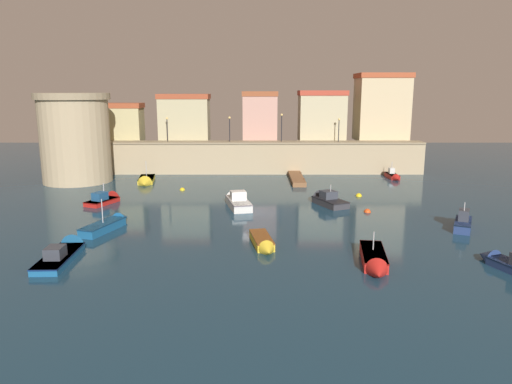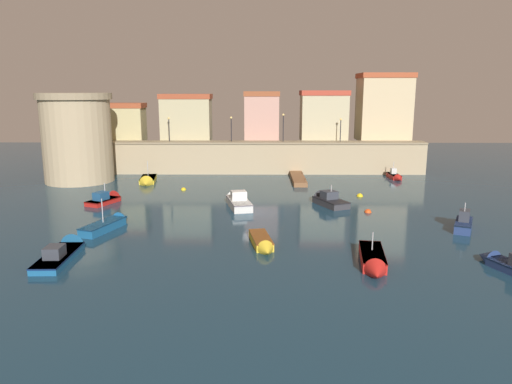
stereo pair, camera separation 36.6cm
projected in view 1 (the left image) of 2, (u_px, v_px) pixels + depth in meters
name	position (u px, v px, depth m)	size (l,w,h in m)	color
ground_plane	(256.00, 212.00, 46.04)	(124.15, 124.15, 0.00)	#19384C
quay_wall	(256.00, 157.00, 67.16)	(46.66, 3.07, 4.47)	tan
old_town_backdrop	(285.00, 114.00, 69.53)	(45.92, 5.78, 9.65)	tan
fortress_tower	(76.00, 137.00, 60.24)	(9.18, 9.18, 11.15)	tan
pier_dock	(297.00, 178.00, 61.88)	(1.67, 8.86, 0.70)	brown
quay_lamp_0	(168.00, 125.00, 66.25)	(0.32, 0.32, 3.35)	black
quay_lamp_1	(230.00, 125.00, 66.23)	(0.32, 0.32, 3.45)	black
quay_lamp_2	(282.00, 123.00, 66.17)	(0.32, 0.32, 3.85)	black
quay_lamp_3	(340.00, 126.00, 66.23)	(0.32, 0.32, 3.22)	black
moored_boat_0	(375.00, 261.00, 31.71)	(2.39, 6.34, 2.35)	red
moored_boat_1	(464.00, 222.00, 40.66)	(3.13, 4.75, 2.61)	navy
moored_boat_2	(512.00, 264.00, 31.04)	(3.31, 5.92, 1.76)	navy
moored_boat_3	(146.00, 181.00, 60.09)	(2.59, 6.33, 3.22)	gold
moored_boat_4	(326.00, 199.00, 49.28)	(3.88, 5.58, 2.71)	#333338
moored_boat_5	(110.00, 224.00, 40.52)	(3.21, 6.04, 3.04)	#195689
moored_boat_6	(394.00, 176.00, 63.23)	(1.22, 4.32, 2.39)	red
moored_boat_7	(66.00, 251.00, 33.84)	(2.02, 6.98, 1.87)	#195689
moored_boat_8	(237.00, 200.00, 48.65)	(3.19, 6.72, 2.12)	silver
moored_boat_9	(264.00, 243.00, 35.58)	(2.08, 5.26, 1.22)	gold
moored_boat_10	(108.00, 199.00, 49.90)	(3.35, 4.87, 2.67)	red
mooring_buoy_0	(359.00, 196.00, 52.80)	(0.69, 0.69, 0.69)	yellow
mooring_buoy_1	(368.00, 212.00, 45.90)	(0.67, 0.67, 0.67)	#EA4C19
mooring_buoy_2	(183.00, 190.00, 56.05)	(0.60, 0.60, 0.60)	yellow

